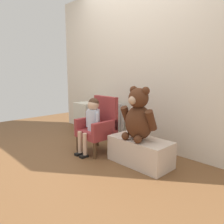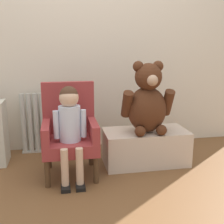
# 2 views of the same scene
# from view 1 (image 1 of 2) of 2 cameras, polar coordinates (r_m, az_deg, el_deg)

# --- Properties ---
(ground_plane) EXTENTS (6.00, 6.00, 0.00)m
(ground_plane) POSITION_cam_1_polar(r_m,az_deg,el_deg) (2.76, -8.53, -12.81)
(ground_plane) COLOR brown
(back_wall) EXTENTS (3.80, 0.05, 2.40)m
(back_wall) POSITION_cam_1_polar(r_m,az_deg,el_deg) (3.28, 7.02, 12.36)
(back_wall) COLOR beige
(back_wall) RESTS_ON ground_plane
(radiator) EXTENTS (0.43, 0.05, 0.60)m
(radiator) POSITION_cam_1_polar(r_m,az_deg,el_deg) (3.54, 0.61, -2.45)
(radiator) COLOR beige
(radiator) RESTS_ON ground_plane
(small_dresser) EXTENTS (0.34, 0.27, 0.57)m
(small_dresser) POSITION_cam_1_polar(r_m,az_deg,el_deg) (3.76, -6.95, -1.93)
(small_dresser) COLOR beige
(small_dresser) RESTS_ON ground_plane
(child_armchair) EXTENTS (0.43, 0.42, 0.75)m
(child_armchair) POSITION_cam_1_polar(r_m,az_deg,el_deg) (3.00, -3.42, -3.54)
(child_armchair) COLOR maroon
(child_armchair) RESTS_ON ground_plane
(child_figure) EXTENTS (0.25, 0.35, 0.75)m
(child_figure) POSITION_cam_1_polar(r_m,az_deg,el_deg) (2.90, -5.24, -1.42)
(child_figure) COLOR silver
(child_figure) RESTS_ON ground_plane
(low_bench) EXTENTS (0.75, 0.37, 0.31)m
(low_bench) POSITION_cam_1_polar(r_m,az_deg,el_deg) (2.65, 7.34, -10.16)
(low_bench) COLOR beige
(low_bench) RESTS_ON ground_plane
(large_teddy_bear) EXTENTS (0.45, 0.32, 0.62)m
(large_teddy_bear) POSITION_cam_1_polar(r_m,az_deg,el_deg) (2.51, 6.93, -1.22)
(large_teddy_bear) COLOR #4B2716
(large_teddy_bear) RESTS_ON low_bench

